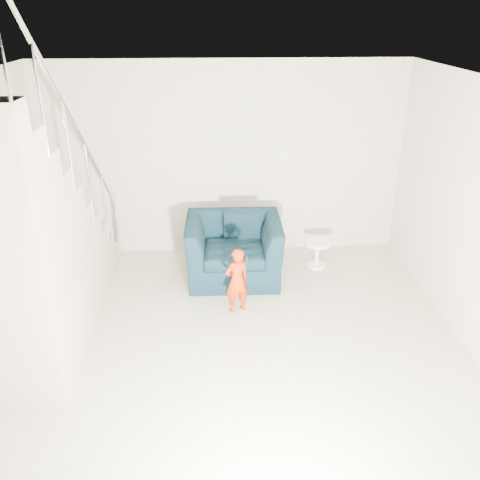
# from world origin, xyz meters

# --- Properties ---
(floor) EXTENTS (5.50, 5.50, 0.00)m
(floor) POSITION_xyz_m (0.00, 0.00, 0.00)
(floor) COLOR gray
(floor) RESTS_ON ground
(ceiling) EXTENTS (5.50, 5.50, 0.00)m
(ceiling) POSITION_xyz_m (0.00, 0.00, 2.70)
(ceiling) COLOR silver
(ceiling) RESTS_ON back_wall
(back_wall) EXTENTS (5.00, 0.00, 5.00)m
(back_wall) POSITION_xyz_m (0.00, 2.75, 1.35)
(back_wall) COLOR #AFA28E
(back_wall) RESTS_ON floor
(armchair) EXTENTS (1.24, 1.09, 0.80)m
(armchair) POSITION_xyz_m (0.10, 1.91, 0.40)
(armchair) COLOR black
(armchair) RESTS_ON floor
(toddler) EXTENTS (0.35, 0.30, 0.81)m
(toddler) POSITION_xyz_m (0.11, 1.04, 0.40)
(toddler) COLOR #A01405
(toddler) RESTS_ON floor
(side_table) EXTENTS (0.37, 0.37, 0.37)m
(side_table) POSITION_xyz_m (1.27, 2.12, 0.25)
(side_table) COLOR white
(side_table) RESTS_ON floor
(staircase) EXTENTS (1.02, 3.03, 3.62)m
(staircase) POSITION_xyz_m (-2.00, 0.55, 0.95)
(staircase) COLOR #ADA089
(staircase) RESTS_ON floor
(cushion) EXTENTS (0.47, 0.23, 0.47)m
(cushion) POSITION_xyz_m (0.22, 2.13, 0.64)
(cushion) COLOR black
(cushion) RESTS_ON armchair
(throw) EXTENTS (0.05, 0.49, 0.54)m
(throw) POSITION_xyz_m (-0.42, 1.84, 0.50)
(throw) COLOR black
(throw) RESTS_ON armchair
(phone) EXTENTS (0.02, 0.05, 0.10)m
(phone) POSITION_xyz_m (0.21, 1.00, 0.70)
(phone) COLOR black
(phone) RESTS_ON toddler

